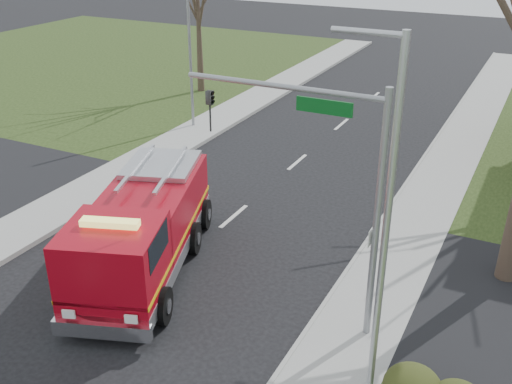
% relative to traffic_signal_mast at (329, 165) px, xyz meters
% --- Properties ---
extents(ground, '(120.00, 120.00, 0.00)m').
position_rel_traffic_signal_mast_xyz_m(ground, '(-5.21, -1.50, -4.71)').
color(ground, black).
rests_on(ground, ground).
extents(sidewalk_right, '(2.40, 80.00, 0.15)m').
position_rel_traffic_signal_mast_xyz_m(sidewalk_right, '(0.99, -1.50, -4.63)').
color(sidewalk_right, '#9D9D98').
rests_on(sidewalk_right, ground).
extents(bare_tree_left, '(4.50, 4.50, 9.00)m').
position_rel_traffic_signal_mast_xyz_m(bare_tree_left, '(-15.21, 18.50, 0.86)').
color(bare_tree_left, '#392C21').
rests_on(bare_tree_left, ground).
extents(traffic_signal_mast, '(5.29, 0.18, 6.80)m').
position_rel_traffic_signal_mast_xyz_m(traffic_signal_mast, '(0.00, 0.00, 0.00)').
color(traffic_signal_mast, gray).
rests_on(traffic_signal_mast, ground).
extents(streetlight_pole, '(1.48, 0.16, 8.40)m').
position_rel_traffic_signal_mast_xyz_m(streetlight_pole, '(1.93, -2.00, -0.16)').
color(streetlight_pole, '#B7BABF').
rests_on(streetlight_pole, ground).
extents(utility_pole_far, '(0.14, 0.14, 7.00)m').
position_rel_traffic_signal_mast_xyz_m(utility_pole_far, '(-12.01, 12.50, -1.21)').
color(utility_pole_far, gray).
rests_on(utility_pole_far, ground).
extents(fire_engine, '(4.95, 7.98, 3.05)m').
position_rel_traffic_signal_mast_xyz_m(fire_engine, '(-5.91, -0.01, -3.33)').
color(fire_engine, '#9C0714').
rests_on(fire_engine, ground).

